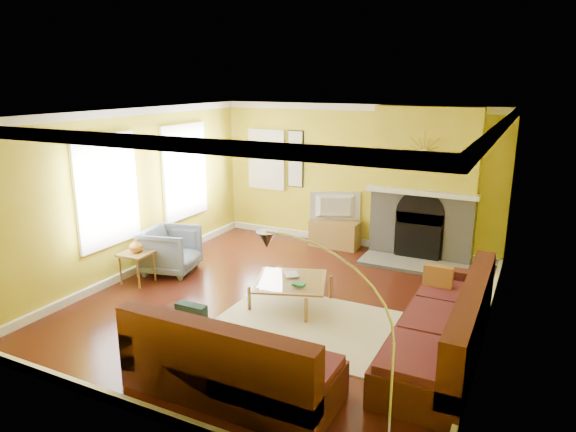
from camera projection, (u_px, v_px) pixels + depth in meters
The scene contains 27 objects.
floor at pixel (284, 301), 7.52m from camera, with size 5.50×6.00×0.02m, color #531E11.
ceiling at pixel (284, 112), 6.82m from camera, with size 5.50×6.00×0.02m, color white.
wall_back at pixel (355, 176), 9.77m from camera, with size 5.50×0.02×2.70m, color gold.
wall_front at pixel (132, 287), 4.56m from camera, with size 5.50×0.02×2.70m, color gold.
wall_left at pixel (133, 193), 8.35m from camera, with size 0.02×6.00×2.70m, color gold.
wall_right at pixel (495, 237), 5.98m from camera, with size 0.02×6.00×2.70m, color gold.
baseboard at pixel (284, 297), 7.50m from camera, with size 5.50×6.00×0.12m, color white, non-canonical shape.
crown_molding at pixel (284, 118), 6.83m from camera, with size 5.50×6.00×0.12m, color white, non-canonical shape.
window_left_near at pixel (184, 171), 9.42m from camera, with size 0.06×1.22×1.72m, color white.
window_left_far at pixel (106, 191), 7.78m from camera, with size 0.06×1.22×1.72m, color white.
window_back at pixel (267, 159), 10.49m from camera, with size 0.82×0.06×1.22m, color white.
wall_art at pixel (295, 159), 10.21m from camera, with size 0.34×0.04×1.14m, color white.
fireplace at pixel (424, 184), 9.01m from camera, with size 1.80×0.40×2.70m, color gray, non-canonical shape.
mantel at pixel (421, 193), 8.83m from camera, with size 1.92×0.22×0.08m, color white.
hearth at pixel (412, 265), 8.87m from camera, with size 1.80×0.70×0.06m, color gray.
sunburst at pixel (424, 152), 8.66m from camera, with size 0.70×0.04×0.70m, color olive, non-canonical shape.
rug at pixel (309, 324), 6.77m from camera, with size 2.40×1.80×0.02m, color beige.
sectional_sofa at pixel (331, 312), 6.13m from camera, with size 3.30×3.55×0.90m, color #4D2018, non-canonical shape.
coffee_table at pixel (291, 292), 7.33m from camera, with size 0.97×0.97×0.38m, color white, non-canonical shape.
media_console at pixel (335, 234), 9.88m from camera, with size 0.94×0.42×0.51m, color olive.
tv at pixel (335, 207), 9.74m from camera, with size 0.96×0.13×0.55m, color black.
subwoofer at pixel (346, 239), 9.91m from camera, with size 0.29×0.29×0.29m, color white.
armchair at pixel (171, 250), 8.55m from camera, with size 0.81×0.84×0.76m, color slate.
side_table at pixel (138, 267), 8.12m from camera, with size 0.46×0.46×0.51m, color olive, non-canonical shape.
vase at pixel (136, 245), 8.03m from camera, with size 0.22×0.22×0.23m, color orange.
book at pixel (285, 275), 7.42m from camera, with size 0.19×0.25×0.02m, color white.
arc_lamp at pixel (332, 351), 4.26m from camera, with size 1.23×0.36×1.90m, color silver, non-canonical shape.
Camera 1 is at (3.14, -6.19, 3.13)m, focal length 32.00 mm.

